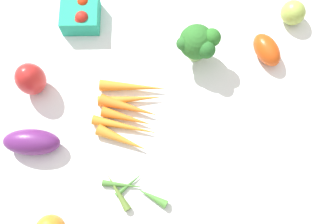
{
  "coord_description": "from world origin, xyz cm",
  "views": [
    {
      "loc": [
        0.36,
        31.84,
        98.2
      ],
      "look_at": [
        0.0,
        0.0,
        4.0
      ],
      "focal_mm": 45.19,
      "sensor_mm": 36.0,
      "label": 1
    }
  ],
  "objects": [
    {
      "name": "heirloom_tomato_green",
      "position": [
        -32.31,
        -25.8,
        5.13
      ],
      "size": [
        6.26,
        6.26,
        6.26
      ],
      "primitive_type": "sphere",
      "color": "#A0BC50",
      "rests_on": "tablecloth"
    },
    {
      "name": "carrot_bunch",
      "position": [
        9.04,
        -0.69,
        3.35
      ],
      "size": [
        17.86,
        18.89,
        2.96
      ],
      "color": "orange",
      "rests_on": "tablecloth"
    },
    {
      "name": "tablecloth",
      "position": [
        0.0,
        0.0,
        1.0
      ],
      "size": [
        104.0,
        76.0,
        2.0
      ],
      "primitive_type": "cube",
      "color": "white",
      "rests_on": "ground"
    },
    {
      "name": "eggplant",
      "position": [
        30.76,
        7.22,
        5.01
      ],
      "size": [
        13.27,
        6.52,
        6.02
      ],
      "primitive_type": "ellipsoid",
      "rotation": [
        0.0,
        0.0,
        6.24
      ],
      "color": "#62256F",
      "rests_on": "tablecloth"
    },
    {
      "name": "bell_pepper_red",
      "position": [
        31.8,
        -7.56,
        6.85
      ],
      "size": [
        8.27,
        8.27,
        9.7
      ],
      "primitive_type": "ellipsoid",
      "rotation": [
        0.0,
        0.0,
        0.2
      ],
      "color": "red",
      "rests_on": "tablecloth"
    },
    {
      "name": "roma_tomato",
      "position": [
        -24.85,
        -15.64,
        4.74
      ],
      "size": [
        8.95,
        10.6,
        5.47
      ],
      "primitive_type": "ellipsoid",
      "rotation": [
        0.0,
        0.0,
        5.17
      ],
      "color": "#D34913",
      "rests_on": "tablecloth"
    },
    {
      "name": "berry_basket",
      "position": [
        21.42,
        -26.14,
        5.03
      ],
      "size": [
        9.39,
        9.39,
        6.62
      ],
      "color": "#23A481",
      "rests_on": "tablecloth"
    },
    {
      "name": "okra_pile",
      "position": [
        7.97,
        18.23,
        2.84
      ],
      "size": [
        15.01,
        9.17,
        1.98
      ],
      "color": "#4A8B37",
      "rests_on": "tablecloth"
    },
    {
      "name": "broccoli_head",
      "position": [
        -7.7,
        -15.43,
        9.07
      ],
      "size": [
        10.44,
        9.02,
        11.24
      ],
      "color": "#9FCA79",
      "rests_on": "tablecloth"
    }
  ]
}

